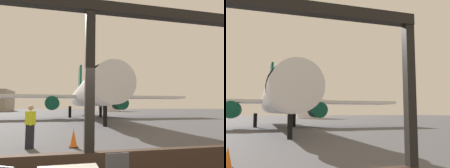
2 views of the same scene
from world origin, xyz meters
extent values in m
plane|color=#4C4C51|center=(0.00, 40.00, 0.00)|extent=(220.00, 220.00, 0.00)
cube|color=black|center=(3.96, 0.00, 1.89)|extent=(0.20, 0.20, 3.78)
cylinder|color=silver|center=(3.05, 27.48, 3.46)|extent=(3.43, 29.72, 3.43)
cone|color=silver|center=(3.05, 11.32, 3.46)|extent=(3.26, 2.60, 3.26)
cylinder|color=black|center=(3.05, 13.22, 3.61)|extent=(3.50, 0.90, 3.50)
cube|color=silver|center=(11.29, 28.12, 3.16)|extent=(14.77, 4.20, 0.36)
cylinder|color=#0C4C38|center=(-1.87, 26.72, 2.16)|extent=(1.90, 3.20, 1.90)
cylinder|color=#0C4C38|center=(7.96, 26.72, 2.16)|extent=(1.90, 3.20, 1.90)
cube|color=#0C4C38|center=(3.05, 40.84, 7.57)|extent=(0.36, 4.40, 5.20)
cylinder|color=black|center=(3.05, 13.52, 0.87)|extent=(0.36, 0.36, 1.74)
cylinder|color=black|center=(0.65, 29.12, 0.87)|extent=(0.44, 0.44, 1.74)
cylinder|color=black|center=(5.45, 29.12, 0.87)|extent=(0.44, 0.44, 1.74)
cone|color=orange|center=(-0.06, 4.66, 0.37)|extent=(0.32, 0.32, 0.75)
cube|color=black|center=(-0.06, 4.66, 0.01)|extent=(0.36, 0.36, 0.03)
cylinder|color=white|center=(16.52, 73.92, 2.96)|extent=(8.57, 8.57, 5.92)
camera|label=1|loc=(-0.57, -4.50, 1.69)|focal=34.15mm
camera|label=2|loc=(0.82, -4.85, 1.87)|focal=41.48mm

